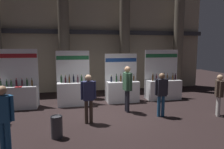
% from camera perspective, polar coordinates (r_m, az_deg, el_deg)
% --- Properties ---
extents(ground_plane, '(27.42, 27.42, 0.00)m').
position_cam_1_polar(ground_plane, '(8.18, -0.62, -10.93)').
color(ground_plane, black).
extents(hall_colonnade, '(13.71, 1.33, 6.24)m').
position_cam_1_polar(hall_colonnade, '(12.21, -5.05, 9.56)').
color(hall_colonnade, tan).
rests_on(hall_colonnade, ground_plane).
extents(exhibitor_booth_0, '(1.64, 0.70, 2.51)m').
position_cam_1_polar(exhibitor_booth_0, '(9.69, -24.37, -4.95)').
color(exhibitor_booth_0, white).
rests_on(exhibitor_booth_0, ground_plane).
extents(exhibitor_booth_1, '(1.49, 0.66, 2.43)m').
position_cam_1_polar(exhibitor_booth_1, '(9.49, -10.45, -4.56)').
color(exhibitor_booth_1, white).
rests_on(exhibitor_booth_1, ground_plane).
extents(exhibitor_booth_2, '(1.57, 0.66, 2.28)m').
position_cam_1_polar(exhibitor_booth_2, '(9.90, 2.88, -4.13)').
color(exhibitor_booth_2, white).
rests_on(exhibitor_booth_2, ground_plane).
extents(exhibitor_booth_3, '(1.76, 0.66, 2.45)m').
position_cam_1_polar(exhibitor_booth_3, '(10.69, 13.87, -3.39)').
color(exhibitor_booth_3, white).
rests_on(exhibitor_booth_3, ground_plane).
extents(trash_bin, '(0.33, 0.33, 0.65)m').
position_cam_1_polar(trash_bin, '(6.33, -14.92, -13.71)').
color(trash_bin, '#38383D').
rests_on(trash_bin, ground_plane).
extents(visitor_0, '(0.53, 0.26, 1.68)m').
position_cam_1_polar(visitor_0, '(7.08, -6.48, -5.51)').
color(visitor_0, '#47382D').
rests_on(visitor_0, ground_plane).
extents(visitor_1, '(0.43, 0.54, 1.58)m').
position_cam_1_polar(visitor_1, '(8.78, 27.32, -4.11)').
color(visitor_1, silver).
rests_on(visitor_1, ground_plane).
extents(visitor_4, '(0.50, 0.28, 1.65)m').
position_cam_1_polar(visitor_4, '(7.93, 13.40, -4.42)').
color(visitor_4, navy).
rests_on(visitor_4, ground_plane).
extents(visitor_5, '(0.29, 0.57, 1.84)m').
position_cam_1_polar(visitor_5, '(8.26, 4.22, -2.73)').
color(visitor_5, '#23232D').
rests_on(visitor_5, ground_plane).
extents(visitor_6, '(0.50, 0.28, 1.70)m').
position_cam_1_polar(visitor_6, '(5.64, -27.57, -9.79)').
color(visitor_6, navy).
rests_on(visitor_6, ground_plane).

